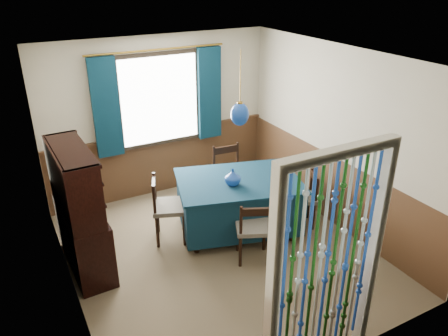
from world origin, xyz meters
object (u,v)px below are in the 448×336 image
pendant_lamp (240,114)px  bowl_shelf (84,192)px  chair_near (253,229)px  vase_table (233,178)px  dining_table (238,202)px  chair_right (304,197)px  chair_far (230,175)px  sideboard (82,227)px  chair_left (167,207)px  vase_sideboard (80,195)px

pendant_lamp → bowl_shelf: 2.08m
chair_near → vase_table: 0.73m
chair_near → bowl_shelf: 2.05m
dining_table → chair_right: chair_right is taller
chair_near → vase_table: (0.03, 0.59, 0.43)m
chair_far → chair_near: bearing=77.6°
sideboard → vase_table: size_ratio=7.63×
chair_left → bowl_shelf: (-1.06, -0.24, 0.62)m
sideboard → pendant_lamp: 2.36m
chair_near → bowl_shelf: bearing=-176.4°
vase_table → vase_sideboard: (-1.85, 0.48, -0.01)m
vase_sideboard → chair_far: bearing=7.3°
chair_right → pendant_lamp: 1.58m
bowl_shelf → vase_sideboard: bearing=90.0°
chair_far → sideboard: sideboard is taller
dining_table → chair_right: size_ratio=2.33×
sideboard → pendant_lamp: pendant_lamp is taller
chair_near → chair_far: (0.42, 1.36, 0.05)m
bowl_shelf → pendant_lamp: bearing=-0.6°
vase_sideboard → bowl_shelf: bearing=-90.0°
chair_left → sideboard: (-1.12, -0.08, 0.07)m
chair_near → vase_sideboard: 2.15m
pendant_lamp → vase_table: (-0.14, -0.09, -0.82)m
dining_table → chair_left: chair_left is taller
chair_far → vase_sideboard: size_ratio=5.39×
dining_table → vase_table: (-0.14, -0.09, 0.43)m
sideboard → vase_table: sideboard is taller
dining_table → chair_far: (0.25, 0.68, 0.05)m
chair_near → chair_right: 1.13m
chair_far → vase_table: size_ratio=4.61×
chair_left → pendant_lamp: 1.56m
chair_left → pendant_lamp: (0.94, -0.26, 1.22)m
chair_left → vase_table: (0.79, -0.35, 0.40)m
chair_right → vase_sideboard: (-2.88, 0.69, 0.44)m
chair_near → sideboard: (-1.88, 0.86, 0.10)m
chair_far → vase_table: 0.94m
chair_left → pendant_lamp: pendant_lamp is taller
chair_right → sideboard: 2.98m
pendant_lamp → vase_sideboard: 2.20m
dining_table → bowl_shelf: bowl_shelf is taller
bowl_shelf → chair_right: bearing=-6.3°
dining_table → chair_near: chair_near is taller
pendant_lamp → bowl_shelf: (-1.99, 0.02, -0.61)m
vase_table → bowl_shelf: bearing=176.7°
sideboard → bowl_shelf: 0.57m
chair_left → bowl_shelf: size_ratio=4.15×
dining_table → chair_right: 0.94m
dining_table → pendant_lamp: pendant_lamp is taller
chair_near → chair_far: chair_far is taller
vase_table → chair_near: bearing=-93.3°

